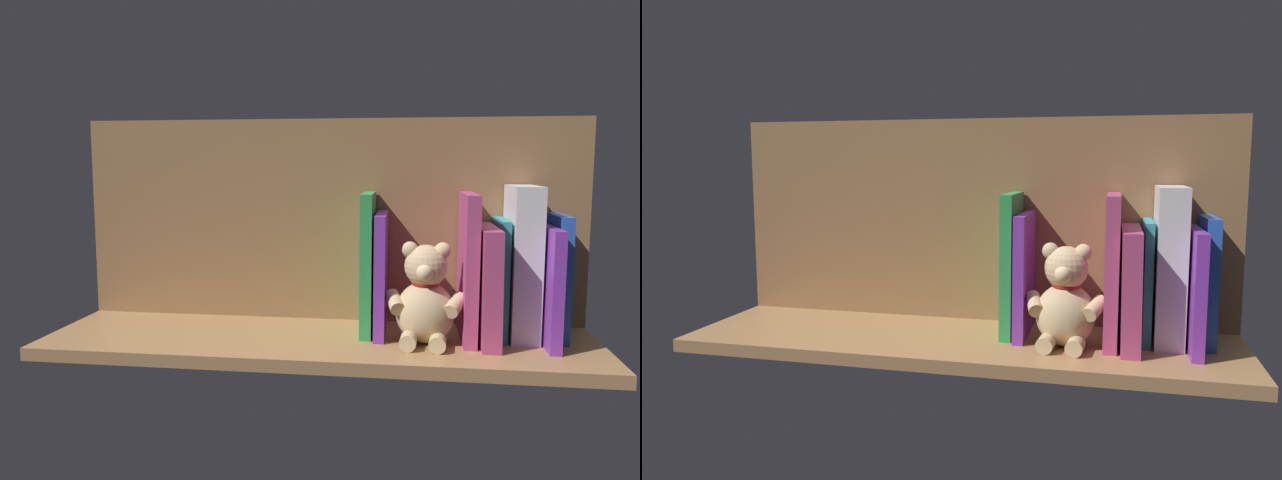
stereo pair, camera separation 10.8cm
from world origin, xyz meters
TOP-DOWN VIEW (x-y plane):
  - ground_plane at (0.00, 0.00)cm, footprint 96.67×29.54cm
  - shelf_back_panel at (0.00, -12.52)cm, footprint 96.67×1.50cm
  - book_0 at (-41.36, -5.10)cm, footprint 2.15×12.53cm
  - book_1 at (-38.89, -2.15)cm, footprint 1.89×18.45cm
  - dictionary_thick_white at (-35.11, -4.41)cm, footprint 4.77×13.73cm
  - book_2 at (-31.55, -4.83)cm, footprint 1.44×13.08cm
  - book_3 at (-28.83, -1.83)cm, footprint 3.33×19.08cm
  - book_4 at (-25.71, -2.68)cm, footprint 2.24×17.39cm
  - teddy_bear at (-18.34, 2.28)cm, footprint 14.08×11.65cm
  - book_5 at (-10.59, -3.56)cm, footprint 1.88×15.61cm
  - book_6 at (-8.18, -4.22)cm, footprint 2.05×14.30cm

SIDE VIEW (x-z plane):
  - ground_plane at x=0.00cm, z-range -2.20..0.00cm
  - teddy_bear at x=-18.34cm, z-range -1.04..16.36cm
  - book_3 at x=-28.83cm, z-range -0.02..19.79cm
  - book_1 at x=-38.89cm, z-range 0.00..19.93cm
  - book_2 at x=-31.55cm, z-range 0.00..20.86cm
  - book_0 at x=-41.36cm, z-range 0.00..21.67cm
  - book_5 at x=-10.59cm, z-range 0.00..21.74cm
  - book_6 at x=-8.18cm, z-range 0.00..25.27cm
  - book_4 at x=-25.71cm, z-range 0.00..25.38cm
  - dictionary_thick_white at x=-35.11cm, z-range 0.00..26.68cm
  - shelf_back_panel at x=0.00cm, z-range 0.00..39.01cm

